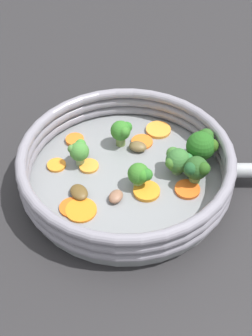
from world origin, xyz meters
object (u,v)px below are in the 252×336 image
(carrot_slice_4, at_px, (147,191))
(carrot_slice_6, at_px, (71,207))
(skillet, at_px, (126,179))
(carrot_slice_7, at_px, (158,130))
(broccoli_floret_4, at_px, (122,131))
(carrot_slice_2, at_px, (142,142))
(mushroom_piece_3, at_px, (116,196))
(carrot_slice_0, at_px, (56,165))
(mushroom_piece_0, at_px, (79,192))
(carrot_slice_8, at_px, (187,189))
(broccoli_floret_0, at_px, (196,169))
(carrot_slice_5, at_px, (89,166))
(mushroom_piece_2, at_px, (138,147))
(carrot_slice_1, at_px, (81,210))
(broccoli_floret_1, at_px, (142,174))
(broccoli_floret_2, at_px, (178,160))
(broccoli_floret_3, at_px, (203,144))
(mushroom_piece_1, at_px, (80,153))
(broccoli_floret_5, at_px, (79,151))
(carrot_slice_3, at_px, (75,140))

(carrot_slice_4, height_order, carrot_slice_6, carrot_slice_4)
(skillet, xyz_separation_m, carrot_slice_7, (0.11, 0.04, 0.01))
(skillet, distance_m, broccoli_floret_4, 0.08)
(carrot_slice_2, relative_size, carrot_slice_4, 0.89)
(carrot_slice_6, bearing_deg, mushroom_piece_3, -27.13)
(carrot_slice_0, xyz_separation_m, mushroom_piece_0, (-0.01, -0.07, 0.00))
(carrot_slice_6, distance_m, carrot_slice_8, 0.17)
(broccoli_floret_4, bearing_deg, mushroom_piece_0, -159.50)
(carrot_slice_0, xyz_separation_m, broccoli_floret_0, (0.13, -0.16, 0.03))
(carrot_slice_5, bearing_deg, mushroom_piece_2, -13.16)
(carrot_slice_1, height_order, broccoli_floret_1, broccoli_floret_1)
(carrot_slice_1, height_order, carrot_slice_5, same)
(broccoli_floret_1, bearing_deg, carrot_slice_1, 169.53)
(carrot_slice_1, distance_m, mushroom_piece_0, 0.03)
(broccoli_floret_2, bearing_deg, broccoli_floret_0, -86.20)
(carrot_slice_1, bearing_deg, broccoli_floret_0, -22.31)
(carrot_slice_8, bearing_deg, broccoli_floret_2, 67.40)
(carrot_slice_6, xyz_separation_m, broccoli_floret_0, (0.16, -0.08, 0.03))
(carrot_slice_5, bearing_deg, carrot_slice_2, -6.29)
(broccoli_floret_3, relative_size, broccoli_floret_4, 1.23)
(mushroom_piece_1, bearing_deg, carrot_slice_7, -15.85)
(carrot_slice_4, relative_size, mushroom_piece_2, 1.38)
(carrot_slice_2, height_order, broccoli_floret_5, broccoli_floret_5)
(carrot_slice_4, xyz_separation_m, broccoli_floret_1, (0.00, 0.02, 0.02))
(broccoli_floret_1, distance_m, mushroom_piece_1, 0.11)
(broccoli_floret_3, bearing_deg, skillet, 155.44)
(broccoli_floret_2, bearing_deg, carrot_slice_7, 63.53)
(carrot_slice_6, relative_size, carrot_slice_7, 0.87)
(broccoli_floret_1, height_order, broccoli_floret_2, broccoli_floret_2)
(broccoli_floret_0, distance_m, broccoli_floret_3, 0.05)
(skillet, bearing_deg, mushroom_piece_0, 170.16)
(carrot_slice_6, bearing_deg, skillet, -1.25)
(carrot_slice_5, distance_m, carrot_slice_8, 0.15)
(skillet, height_order, carrot_slice_0, carrot_slice_0)
(carrot_slice_3, bearing_deg, broccoli_floret_1, -83.19)
(carrot_slice_3, height_order, broccoli_floret_3, broccoli_floret_3)
(mushroom_piece_1, xyz_separation_m, mushroom_piece_2, (0.08, -0.05, 0.00))
(carrot_slice_2, distance_m, carrot_slice_6, 0.17)
(broccoli_floret_3, xyz_separation_m, mushroom_piece_3, (-0.15, 0.02, -0.03))
(broccoli_floret_3, bearing_deg, carrot_slice_7, 91.52)
(carrot_slice_4, bearing_deg, carrot_slice_6, 154.56)
(broccoli_floret_0, bearing_deg, carrot_slice_7, 71.14)
(carrot_slice_3, xyz_separation_m, carrot_slice_8, (0.06, -0.19, -0.00))
(broccoli_floret_0, distance_m, mushroom_piece_1, 0.18)
(carrot_slice_2, height_order, carrot_slice_4, carrot_slice_4)
(carrot_slice_6, bearing_deg, carrot_slice_1, -65.15)
(carrot_slice_2, relative_size, broccoli_floret_5, 0.83)
(carrot_slice_4, xyz_separation_m, carrot_slice_7, (0.10, 0.09, -0.00))
(carrot_slice_8, height_order, broccoli_floret_2, broccoli_floret_2)
(broccoli_floret_3, relative_size, mushroom_piece_1, 1.96)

